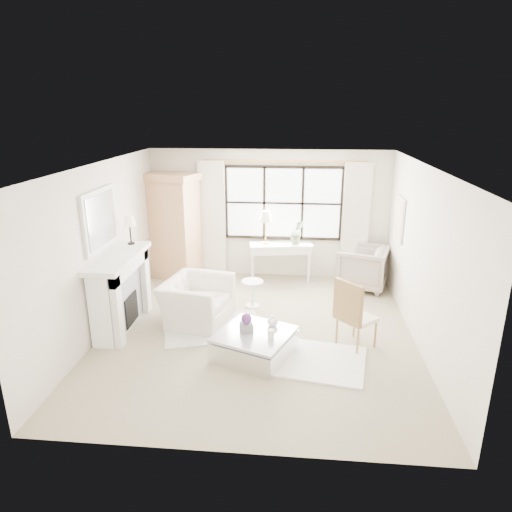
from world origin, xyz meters
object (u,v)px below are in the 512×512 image
Objects in this scene: console_table at (281,262)px; club_armchair at (197,301)px; coffee_table at (254,345)px; armoire at (173,225)px.

console_table is 2.51m from club_armchair.
armoire is at bearing 144.46° from coffee_table.
console_table is 1.18× the size of club_armchair.
armoire is 3.89m from coffee_table.
console_table is 1.04× the size of coffee_table.
console_table is (2.27, 0.00, -0.74)m from armoire.
coffee_table is (-0.25, -3.18, -0.22)m from console_table.
coffee_table is at bearing -103.92° from console_table.
armoire is 1.65× the size of console_table.
club_armchair is 1.53m from coffee_table.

